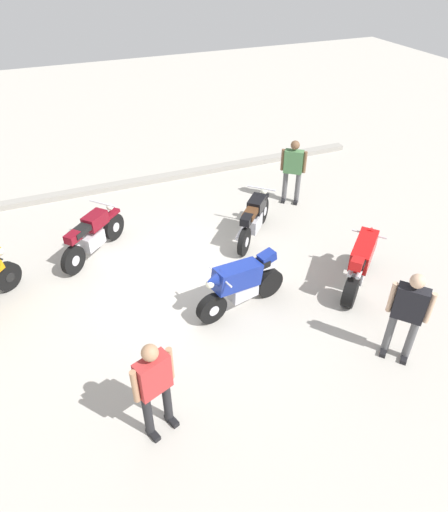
# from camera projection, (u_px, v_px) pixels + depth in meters

# --- Properties ---
(ground_plane) EXTENTS (40.00, 40.00, 0.00)m
(ground_plane) POSITION_uv_depth(u_px,v_px,m) (186.00, 277.00, 9.57)
(ground_plane) COLOR #B7B2A8
(curb_edge) EXTENTS (14.00, 0.30, 0.15)m
(curb_edge) POSITION_uv_depth(u_px,v_px,m) (135.00, 182.00, 12.96)
(curb_edge) COLOR #9C978F
(curb_edge) RESTS_ON ground
(motorcycle_blue_sportbike) EXTENTS (1.94, 0.78, 1.14)m
(motorcycle_blue_sportbike) POSITION_uv_depth(u_px,v_px,m) (241.00, 283.00, 8.49)
(motorcycle_blue_sportbike) COLOR black
(motorcycle_blue_sportbike) RESTS_ON ground
(motorcycle_black_cruiser) EXTENTS (1.51, 1.61, 1.09)m
(motorcycle_black_cruiser) POSITION_uv_depth(u_px,v_px,m) (254.00, 218.00, 10.51)
(motorcycle_black_cruiser) COLOR black
(motorcycle_black_cruiser) RESTS_ON ground
(motorcycle_maroon_cruiser) EXTENTS (1.60, 1.52, 1.09)m
(motorcycle_maroon_cruiser) POSITION_uv_depth(u_px,v_px,m) (93.00, 235.00, 9.94)
(motorcycle_maroon_cruiser) COLOR black
(motorcycle_maroon_cruiser) RESTS_ON ground
(motorcycle_red_sportbike) EXTENTS (1.59, 1.43, 1.14)m
(motorcycle_red_sportbike) POSITION_uv_depth(u_px,v_px,m) (361.00, 261.00, 9.04)
(motorcycle_red_sportbike) COLOR black
(motorcycle_red_sportbike) RESTS_ON ground
(person_in_green_shirt) EXTENTS (0.58, 0.52, 1.72)m
(person_in_green_shirt) POSITION_uv_depth(u_px,v_px,m) (293.00, 168.00, 11.66)
(person_in_green_shirt) COLOR #59595B
(person_in_green_shirt) RESTS_ON ground
(person_in_black_shirt) EXTENTS (0.55, 0.57, 1.76)m
(person_in_black_shirt) POSITION_uv_depth(u_px,v_px,m) (408.00, 311.00, 7.26)
(person_in_black_shirt) COLOR #59595B
(person_in_black_shirt) RESTS_ON ground
(person_in_red_shirt) EXTENTS (0.65, 0.44, 1.73)m
(person_in_red_shirt) POSITION_uv_depth(u_px,v_px,m) (154.00, 384.00, 6.13)
(person_in_red_shirt) COLOR #262628
(person_in_red_shirt) RESTS_ON ground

